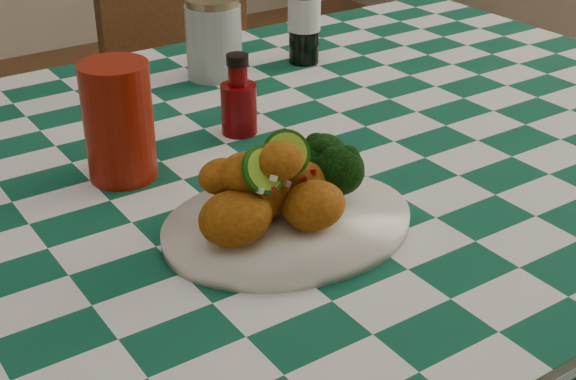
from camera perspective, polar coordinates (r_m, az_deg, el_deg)
dining_table at (r=1.32m, az=-2.35°, el=-13.34°), size 1.66×1.06×0.79m
plate at (r=0.93m, az=0.00°, el=-2.50°), size 0.33×0.27×0.02m
fried_chicken_pile at (r=0.89m, az=-0.96°, el=0.45°), size 0.16×0.12×0.10m
broccoli_side at (r=0.96m, az=3.34°, el=1.32°), size 0.09×0.09×0.07m
red_tumbler at (r=1.05m, az=-11.95°, el=4.77°), size 0.11×0.11×0.16m
ketchup_bottle at (r=1.17m, az=-3.54°, el=6.80°), size 0.06×0.06×0.12m
mason_jar at (r=1.39m, az=-5.30°, el=10.71°), size 0.11×0.11×0.14m
beer_bottle at (r=1.45m, az=1.16°, el=13.02°), size 0.07×0.07×0.21m
wooden_chair_right at (r=1.95m, az=-5.04°, el=2.37°), size 0.40×0.41×0.85m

